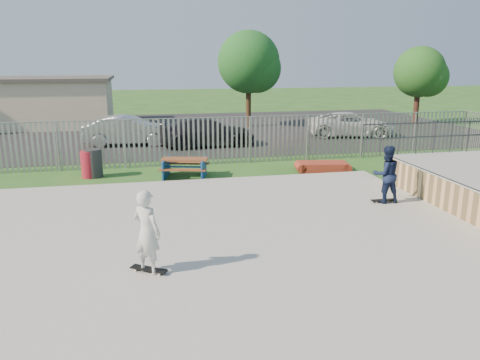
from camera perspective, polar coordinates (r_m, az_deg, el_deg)
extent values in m
plane|color=#22561D|center=(11.25, -6.71, -8.41)|extent=(120.00, 120.00, 0.00)
cube|color=#A4A49E|center=(11.23, -6.73, -8.06)|extent=(15.00, 12.00, 0.15)
cylinder|color=#383A3F|center=(14.44, 23.94, 0.11)|extent=(0.06, 7.00, 0.06)
cube|color=brown|center=(17.77, -6.77, 2.53)|extent=(1.84, 1.07, 0.06)
cube|color=brown|center=(17.28, -7.04, 1.24)|extent=(1.74, 0.68, 0.05)
cube|color=brown|center=(18.38, -6.46, 2.06)|extent=(1.74, 0.68, 0.05)
cube|color=navy|center=(17.84, -6.73, 1.45)|extent=(1.82, 1.68, 0.71)
cube|color=maroon|center=(19.02, 10.04, 1.61)|extent=(1.93, 1.18, 0.36)
cylinder|color=maroon|center=(18.56, -17.90, 1.84)|extent=(0.61, 0.61, 1.02)
cylinder|color=#272629|center=(18.55, -17.41, 1.97)|extent=(0.65, 0.65, 1.08)
cube|color=black|center=(29.67, -10.02, 5.90)|extent=(40.00, 18.00, 0.02)
imported|color=#B2B3B7|center=(24.96, -13.38, 5.90)|extent=(4.72, 1.99, 1.51)
imported|color=black|center=(24.07, -4.09, 5.87)|extent=(5.13, 2.39, 1.45)
imported|color=silver|center=(27.85, 13.39, 6.61)|extent=(5.29, 3.26, 1.37)
cube|color=beige|center=(34.23, -24.02, 8.52)|extent=(10.00, 6.00, 3.00)
cube|color=#4C4742|center=(34.13, -24.30, 11.18)|extent=(10.40, 6.40, 0.20)
cylinder|color=#432E1B|center=(31.05, 1.03, 9.79)|extent=(0.34, 0.34, 3.56)
sphere|color=#1B501D|center=(30.94, 1.05, 14.19)|extent=(3.99, 3.99, 3.99)
cylinder|color=#42241A|center=(34.42, 20.74, 8.87)|extent=(0.36, 0.36, 3.01)
sphere|color=#214F1B|center=(34.31, 21.04, 12.21)|extent=(3.37, 3.37, 3.37)
cube|color=black|center=(14.87, 17.13, -2.34)|extent=(0.80, 0.21, 0.02)
cube|color=black|center=(9.89, -11.04, -10.59)|extent=(0.78, 0.60, 0.02)
imported|color=#121C3A|center=(14.66, 17.37, 0.67)|extent=(0.85, 0.67, 1.74)
imported|color=silver|center=(9.58, -11.27, -6.23)|extent=(0.75, 0.73, 1.74)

